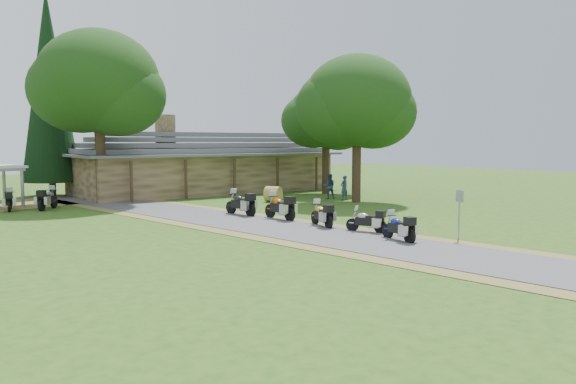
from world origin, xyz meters
TOP-DOWN VIEW (x-y plane):
  - ground at (0.00, 0.00)m, footprint 120.00×120.00m
  - driveway at (-0.50, 4.00)m, footprint 51.95×51.95m
  - lodge at (6.00, 24.00)m, footprint 21.40×9.40m
  - motorcycle_row_a at (1.40, -1.02)m, footprint 0.85×1.85m
  - motorcycle_row_b at (1.88, 1.33)m, footprint 1.21×1.77m
  - motorcycle_row_c at (1.41, 3.89)m, footprint 1.03×1.95m
  - motorcycle_row_d at (1.22, 7.07)m, footprint 0.76×2.14m
  - motorcycle_row_e at (0.48, 9.76)m, footprint 0.99×2.18m
  - motorcycle_carport_a at (-9.38, 19.74)m, footprint 1.03×2.00m
  - motorcycle_carport_b at (-7.42, 18.96)m, footprint 1.80×2.01m
  - person_a at (10.72, 12.47)m, footprint 0.61×0.47m
  - person_b at (10.44, 13.75)m, footprint 0.73×0.70m
  - hay_bale at (5.91, 14.30)m, footprint 1.43×1.40m
  - sign_post at (3.52, -2.41)m, footprint 0.38×0.06m
  - oak_lodge_left at (-3.68, 20.47)m, footprint 7.90×7.90m
  - oak_lodge_right at (12.83, 16.96)m, footprint 5.94×5.94m
  - oak_driveway at (10.37, 10.90)m, footprint 7.23×7.23m
  - cedar_near at (-5.01, 27.52)m, footprint 4.18×4.18m

SIDE VIEW (x-z plane):
  - ground at x=0.00m, z-range 0.00..0.00m
  - driveway at x=-0.50m, z-range 0.00..0.00m
  - hay_bale at x=5.91m, z-range 0.00..1.07m
  - motorcycle_row_b at x=1.88m, z-range 0.00..1.16m
  - motorcycle_row_a at x=1.40m, z-range 0.00..1.22m
  - motorcycle_row_c at x=1.41m, z-range 0.00..1.27m
  - motorcycle_carport_a at x=-9.38m, z-range 0.00..1.31m
  - motorcycle_carport_b at x=-7.42m, z-range 0.00..1.40m
  - motorcycle_row_e at x=0.48m, z-range 0.00..1.43m
  - motorcycle_row_d at x=1.22m, z-range 0.00..1.45m
  - person_a at x=10.72m, z-range 0.00..2.02m
  - person_b at x=10.44m, z-range 0.00..2.09m
  - sign_post at x=3.52m, z-range 0.00..2.10m
  - lodge at x=6.00m, z-range 0.00..4.90m
  - oak_lodge_right at x=12.83m, z-range 0.00..9.86m
  - oak_driveway at x=10.37m, z-range 0.00..10.99m
  - oak_lodge_left at x=-3.68m, z-range 0.00..12.92m
  - cedar_near at x=-5.01m, z-range 0.00..15.25m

